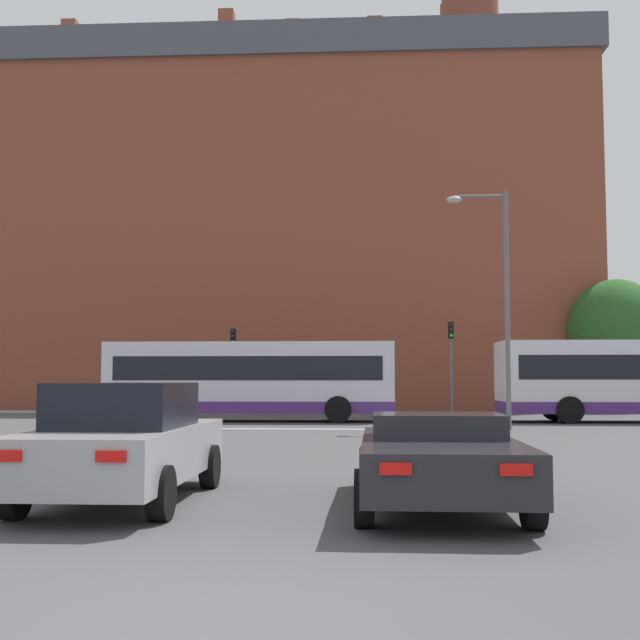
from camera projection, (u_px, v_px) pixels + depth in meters
The scene contains 12 objects.
ground_plane at pixel (199, 626), 5.28m from camera, with size 400.00×400.00×0.00m, color #474749.
stop_line_strip at pixel (331, 429), 25.98m from camera, with size 8.20×0.30×0.01m, color silver.
far_pavement at pixel (343, 412), 38.81m from camera, with size 69.11×2.50×0.01m, color gray.
brick_civic_building at pixel (301, 226), 47.93m from camera, with size 33.61×11.11×27.55m.
car_saloon_left at pixel (125, 442), 10.66m from camera, with size 1.97×4.61×1.58m.
car_roadster_right at pixel (438, 458), 10.15m from camera, with size 2.09×4.57×1.18m.
bus_crossing_lead at pixel (251, 379), 31.02m from camera, with size 11.01×2.77×3.03m.
traffic_light_far_left at pixel (233, 356), 38.91m from camera, with size 0.26×0.31×4.07m.
traffic_light_far_right at pixel (451, 352), 38.04m from camera, with size 0.26×0.31×4.34m.
street_lamp_junction at pixel (497, 285), 26.08m from camera, with size 2.00×0.36×7.77m.
pedestrian_waiting at pixel (500, 393), 38.51m from camera, with size 0.45×0.43×1.63m.
tree_by_building at pixel (616, 330), 40.79m from camera, with size 4.88×4.88×6.71m.
Camera 1 is at (1.10, -5.36, 1.63)m, focal length 45.00 mm.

